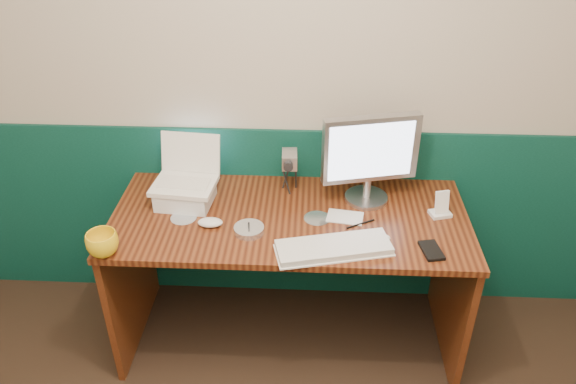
# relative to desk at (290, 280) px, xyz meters

# --- Properties ---
(back_wall) EXTENTS (3.50, 0.04, 2.50)m
(back_wall) POSITION_rel_desk_xyz_m (-0.05, 0.37, 0.88)
(back_wall) COLOR #B7AB9A
(back_wall) RESTS_ON ground
(wainscot) EXTENTS (3.48, 0.02, 1.00)m
(wainscot) POSITION_rel_desk_xyz_m (-0.05, 0.36, 0.12)
(wainscot) COLOR #07322B
(wainscot) RESTS_ON ground
(desk) EXTENTS (1.60, 0.70, 0.75)m
(desk) POSITION_rel_desk_xyz_m (0.00, 0.00, 0.00)
(desk) COLOR #38150A
(desk) RESTS_ON ground
(laptop_riser) EXTENTS (0.26, 0.23, 0.08)m
(laptop_riser) POSITION_rel_desk_xyz_m (-0.49, 0.08, 0.42)
(laptop_riser) COLOR white
(laptop_riser) RESTS_ON desk
(laptop) EXTENTS (0.30, 0.24, 0.23)m
(laptop) POSITION_rel_desk_xyz_m (-0.49, 0.08, 0.57)
(laptop) COLOR white
(laptop) RESTS_ON laptop_riser
(monitor) EXTENTS (0.45, 0.22, 0.43)m
(monitor) POSITION_rel_desk_xyz_m (0.35, 0.16, 0.59)
(monitor) COLOR #A9A8AD
(monitor) RESTS_ON desk
(keyboard) EXTENTS (0.49, 0.26, 0.03)m
(keyboard) POSITION_rel_desk_xyz_m (0.19, -0.24, 0.39)
(keyboard) COLOR silver
(keyboard) RESTS_ON desk
(mouse_right) EXTENTS (0.11, 0.08, 0.03)m
(mouse_right) POSITION_rel_desk_xyz_m (0.38, -0.17, 0.39)
(mouse_right) COLOR white
(mouse_right) RESTS_ON desk
(mouse_left) EXTENTS (0.11, 0.07, 0.04)m
(mouse_left) POSITION_rel_desk_xyz_m (-0.34, -0.09, 0.39)
(mouse_left) COLOR white
(mouse_left) RESTS_ON desk
(mug) EXTENTS (0.14, 0.14, 0.10)m
(mug) POSITION_rel_desk_xyz_m (-0.74, -0.31, 0.43)
(mug) COLOR yellow
(mug) RESTS_ON desk
(camcorder) EXTENTS (0.08, 0.12, 0.18)m
(camcorder) POSITION_rel_desk_xyz_m (-0.01, 0.22, 0.46)
(camcorder) COLOR #B9B9BE
(camcorder) RESTS_ON desk
(cd_spindle) EXTENTS (0.13, 0.13, 0.03)m
(cd_spindle) POSITION_rel_desk_xyz_m (-0.17, -0.13, 0.39)
(cd_spindle) COLOR silver
(cd_spindle) RESTS_ON desk
(cd_loose_a) EXTENTS (0.12, 0.12, 0.00)m
(cd_loose_a) POSITION_rel_desk_xyz_m (-0.47, -0.04, 0.38)
(cd_loose_a) COLOR silver
(cd_loose_a) RESTS_ON desk
(cd_loose_b) EXTENTS (0.12, 0.12, 0.00)m
(cd_loose_b) POSITION_rel_desk_xyz_m (0.12, -0.01, 0.38)
(cd_loose_b) COLOR #ADB6BD
(cd_loose_b) RESTS_ON desk
(pen) EXTENTS (0.13, 0.08, 0.01)m
(pen) POSITION_rel_desk_xyz_m (0.31, -0.05, 0.38)
(pen) COLOR black
(pen) RESTS_ON desk
(papers) EXTENTS (0.17, 0.13, 0.00)m
(papers) POSITION_rel_desk_xyz_m (0.25, -0.00, 0.38)
(papers) COLOR silver
(papers) RESTS_ON desk
(dock) EXTENTS (0.10, 0.09, 0.02)m
(dock) POSITION_rel_desk_xyz_m (0.67, 0.04, 0.38)
(dock) COLOR white
(dock) RESTS_ON desk
(music_player) EXTENTS (0.07, 0.05, 0.11)m
(music_player) POSITION_rel_desk_xyz_m (0.67, 0.04, 0.44)
(music_player) COLOR white
(music_player) RESTS_ON dock
(pda) EXTENTS (0.10, 0.14, 0.01)m
(pda) POSITION_rel_desk_xyz_m (0.59, -0.23, 0.38)
(pda) COLOR black
(pda) RESTS_ON desk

